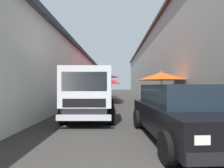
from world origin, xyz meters
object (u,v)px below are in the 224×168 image
fruit_stall_near_right (102,78)px  plastic_stool (89,98)px  fruit_stall_far_right (162,80)px  fruit_stall_far_left (104,83)px  parked_scooter (88,101)px  delivery_truck (90,95)px  vendor_by_crates (81,92)px  fruit_stall_mid_lane (104,81)px  fruit_stall_near_left (106,83)px  hatchback_car (180,112)px

fruit_stall_near_right → plastic_stool: bearing=34.8°
fruit_stall_far_right → fruit_stall_far_left: fruit_stall_far_left is taller
fruit_stall_near_right → parked_scooter: bearing=161.7°
delivery_truck → vendor_by_crates: bearing=16.0°
fruit_stall_mid_lane → fruit_stall_near_left: 2.38m
fruit_stall_far_right → plastic_stool: fruit_stall_far_right is taller
delivery_truck → parked_scooter: (3.65, 0.67, -0.59)m
fruit_stall_far_right → fruit_stall_near_left: bearing=32.2°
fruit_stall_mid_lane → parked_scooter: 7.13m
fruit_stall_mid_lane → fruit_stall_far_left: bearing=5.0°
fruit_stall_near_right → parked_scooter: fruit_stall_near_right is taller
fruit_stall_near_right → delivery_truck: fruit_stall_near_right is taller
parked_scooter → vendor_by_crates: bearing=37.5°
plastic_stool → fruit_stall_near_left: bearing=-62.2°
fruit_stall_far_left → hatchback_car: (-16.53, -3.23, -1.02)m
hatchback_car → vendor_by_crates: (6.81, 4.02, 0.22)m
fruit_stall_mid_lane → fruit_stall_near_left: bearing=-172.9°
fruit_stall_mid_lane → fruit_stall_near_left: size_ratio=0.97×
fruit_stall_far_right → fruit_stall_near_left: (5.56, 3.50, -0.05)m
fruit_stall_mid_lane → parked_scooter: size_ratio=1.61×
fruit_stall_near_left → plastic_stool: bearing=117.8°
delivery_truck → vendor_by_crates: 4.61m
fruit_stall_far_right → delivery_truck: 4.58m
fruit_stall_far_right → vendor_by_crates: size_ratio=1.64×
fruit_stall_far_left → hatchback_car: fruit_stall_far_left is taller
fruit_stall_mid_lane → fruit_stall_far_right: bearing=-154.4°
hatchback_car → fruit_stall_mid_lane: bearing=12.7°
plastic_stool → fruit_stall_far_right: bearing=-134.7°
fruit_stall_far_left → vendor_by_crates: fruit_stall_far_left is taller
fruit_stall_near_right → delivery_truck: (-5.72, 0.01, -0.92)m
fruit_stall_far_left → delivery_truck: (-14.15, -0.47, -0.72)m
fruit_stall_near_right → plastic_stool: (1.83, 1.27, -1.63)m
hatchback_car → delivery_truck: bearing=49.2°
fruit_stall_near_right → fruit_stall_far_right: bearing=-129.7°
plastic_stool → vendor_by_crates: bearing=179.9°
delivery_truck → fruit_stall_far_left: bearing=1.9°
fruit_stall_mid_lane → vendor_by_crates: 6.35m
plastic_stool → fruit_stall_near_right: bearing=-145.2°
fruit_stall_mid_lane → fruit_stall_far_left: fruit_stall_mid_lane is taller
fruit_stall_mid_lane → delivery_truck: size_ratio=0.55×
plastic_stool → parked_scooter: bearing=-171.4°
fruit_stall_near_right → delivery_truck: size_ratio=0.52×
parked_scooter → fruit_stall_far_left: bearing=-1.1°
fruit_stall_far_right → fruit_stall_near_right: 4.71m
parked_scooter → hatchback_car: bearing=-150.4°
fruit_stall_far_left → vendor_by_crates: bearing=175.3°
plastic_stool → hatchback_car: bearing=-158.0°
fruit_stall_near_right → fruit_stall_far_left: 8.45m
delivery_truck → parked_scooter: 3.76m
fruit_stall_far_left → fruit_stall_far_right: bearing=-160.3°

